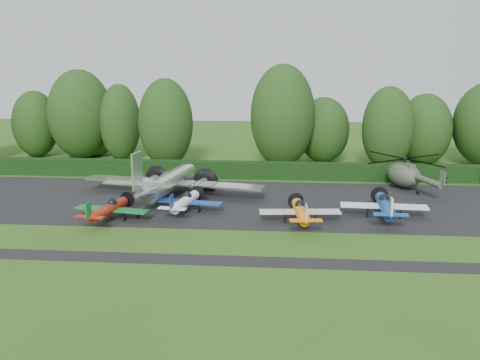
# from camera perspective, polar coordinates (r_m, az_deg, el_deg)

# --- Properties ---
(ground) EXTENTS (160.00, 160.00, 0.00)m
(ground) POSITION_cam_1_polar(r_m,az_deg,el_deg) (44.56, -2.37, -5.74)
(ground) COLOR #2E5A19
(ground) RESTS_ON ground
(apron) EXTENTS (70.00, 18.00, 0.01)m
(apron) POSITION_cam_1_polar(r_m,az_deg,el_deg) (54.06, -1.06, -2.35)
(apron) COLOR black
(apron) RESTS_ON ground
(taxiway_verge) EXTENTS (70.00, 2.00, 0.00)m
(taxiway_verge) POSITION_cam_1_polar(r_m,az_deg,el_deg) (38.97, -3.47, -8.56)
(taxiway_verge) COLOR black
(taxiway_verge) RESTS_ON ground
(hedgerow) EXTENTS (90.00, 1.60, 2.00)m
(hedgerow) POSITION_cam_1_polar(r_m,az_deg,el_deg) (64.69, -0.07, 0.21)
(hedgerow) COLOR black
(hedgerow) RESTS_ON ground
(transport_plane) EXTENTS (19.49, 14.95, 6.25)m
(transport_plane) POSITION_cam_1_polar(r_m,az_deg,el_deg) (55.49, -7.61, -0.21)
(transport_plane) COLOR white
(transport_plane) RESTS_ON ground
(light_plane_red) EXTENTS (6.91, 7.27, 2.66)m
(light_plane_red) POSITION_cam_1_polar(r_m,az_deg,el_deg) (48.99, -13.78, -3.02)
(light_plane_red) COLOR #99210E
(light_plane_red) RESTS_ON ground
(light_plane_white) EXTENTS (6.79, 7.14, 2.61)m
(light_plane_white) POSITION_cam_1_polar(r_m,az_deg,el_deg) (50.38, -5.86, -2.29)
(light_plane_white) COLOR white
(light_plane_white) RESTS_ON ground
(light_plane_orange) EXTENTS (7.14, 7.51, 2.74)m
(light_plane_orange) POSITION_cam_1_polar(r_m,az_deg,el_deg) (47.06, 6.48, -3.33)
(light_plane_orange) COLOR orange
(light_plane_orange) RESTS_ON ground
(light_plane_blue) EXTENTS (7.78, 8.18, 2.99)m
(light_plane_blue) POSITION_cam_1_polar(r_m,az_deg,el_deg) (49.89, 15.18, -2.65)
(light_plane_blue) COLOR navy
(light_plane_blue) RESTS_ON ground
(helicopter) EXTENTS (10.82, 12.67, 3.48)m
(helicopter) POSITION_cam_1_polar(r_m,az_deg,el_deg) (61.69, 17.10, 0.78)
(helicopter) COLOR #354031
(helicopter) RESTS_ON ground
(tree_1) EXTENTS (7.17, 7.17, 11.68)m
(tree_1) POSITION_cam_1_polar(r_m,az_deg,el_deg) (71.16, -7.92, 6.02)
(tree_1) COLOR black
(tree_1) RESTS_ON ground
(tree_2) EXTENTS (5.70, 5.70, 10.74)m
(tree_2) POSITION_cam_1_polar(r_m,az_deg,el_deg) (77.15, -12.68, 6.01)
(tree_2) COLOR black
(tree_2) RESTS_ON ground
(tree_4) EXTENTS (9.12, 9.12, 12.67)m
(tree_4) POSITION_cam_1_polar(r_m,az_deg,el_deg) (80.17, -16.68, 6.73)
(tree_4) COLOR black
(tree_4) RESTS_ON ground
(tree_5) EXTENTS (6.53, 6.53, 9.64)m
(tree_5) POSITION_cam_1_polar(r_m,az_deg,el_deg) (83.43, -20.98, 5.60)
(tree_5) COLOR black
(tree_5) RESTS_ON ground
(tree_6) EXTENTS (7.07, 7.07, 9.04)m
(tree_6) POSITION_cam_1_polar(r_m,az_deg,el_deg) (74.48, 8.90, 5.28)
(tree_6) COLOR black
(tree_6) RESTS_ON ground
(tree_7) EXTENTS (7.15, 7.15, 9.63)m
(tree_7) POSITION_cam_1_polar(r_m,az_deg,el_deg) (75.87, 19.09, 5.09)
(tree_7) COLOR black
(tree_7) RESTS_ON ground
(tree_8) EXTENTS (8.44, 8.44, 13.52)m
(tree_8) POSITION_cam_1_polar(r_m,az_deg,el_deg) (70.63, 4.56, 6.81)
(tree_8) COLOR black
(tree_8) RESTS_ON ground
(tree_10) EXTENTS (6.65, 6.65, 10.75)m
(tree_10) POSITION_cam_1_polar(r_m,az_deg,el_deg) (71.57, 15.50, 5.34)
(tree_10) COLOR black
(tree_10) RESTS_ON ground
(tree_11) EXTENTS (7.70, 7.70, 9.85)m
(tree_11) POSITION_cam_1_polar(r_m,az_deg,el_deg) (81.41, -15.24, 5.91)
(tree_11) COLOR black
(tree_11) RESTS_ON ground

